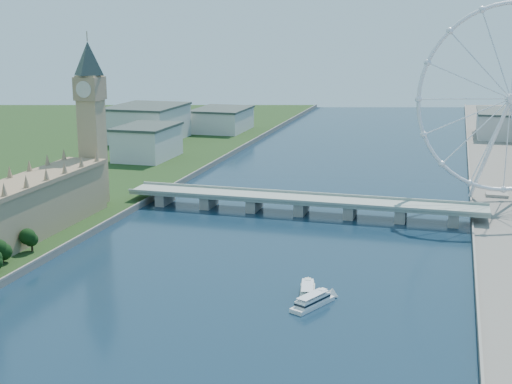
% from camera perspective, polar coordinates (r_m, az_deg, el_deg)
% --- Properties ---
extents(big_ben, '(20.02, 20.02, 110.00)m').
position_cam_1_polar(big_ben, '(449.90, -13.10, 7.01)').
color(big_ben, tan).
rests_on(big_ben, ground).
extents(westminster_bridge, '(220.00, 22.00, 9.50)m').
position_cam_1_polar(westminster_bridge, '(436.69, 3.67, -0.85)').
color(westminster_bridge, gray).
rests_on(westminster_bridge, ground).
extents(london_eye, '(113.60, 39.12, 124.30)m').
position_cam_1_polar(london_eye, '(473.08, 19.71, 6.99)').
color(london_eye, silver).
rests_on(london_eye, ground).
extents(city_skyline, '(505.00, 280.00, 32.00)m').
position_cam_1_polar(city_skyline, '(683.15, 11.50, 4.91)').
color(city_skyline, beige).
rests_on(city_skyline, ground).
extents(tour_boat_near, '(11.00, 26.74, 5.71)m').
position_cam_1_polar(tour_boat_near, '(306.74, 4.12, -8.35)').
color(tour_boat_near, silver).
rests_on(tour_boat_near, ground).
extents(tour_boat_far, '(17.06, 26.25, 5.69)m').
position_cam_1_polar(tour_boat_far, '(296.95, 4.54, -9.11)').
color(tour_boat_far, silver).
rests_on(tour_boat_far, ground).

